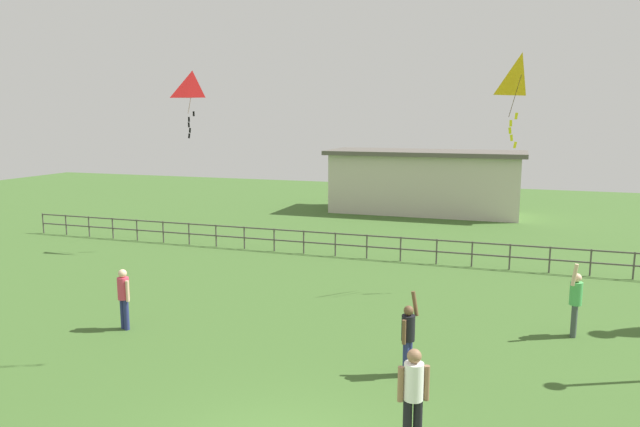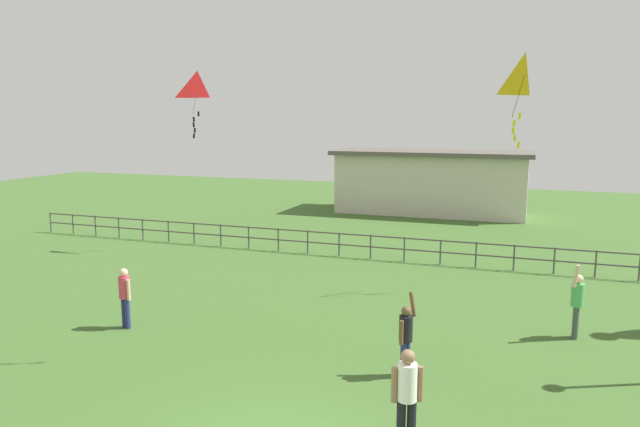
{
  "view_description": "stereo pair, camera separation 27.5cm",
  "coord_description": "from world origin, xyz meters",
  "views": [
    {
      "loc": [
        3.24,
        -7.62,
        5.41
      ],
      "look_at": [
        -1.47,
        6.2,
        3.02
      ],
      "focal_mm": 32.87,
      "sensor_mm": 36.0,
      "label": 1
    },
    {
      "loc": [
        3.5,
        -7.53,
        5.41
      ],
      "look_at": [
        -1.47,
        6.2,
        3.02
      ],
      "focal_mm": 32.87,
      "sensor_mm": 36.0,
      "label": 2
    }
  ],
  "objects": [
    {
      "name": "person_1",
      "position": [
        1.21,
        4.09,
        0.91
      ],
      "size": [
        0.34,
        0.46,
        1.81
      ],
      "color": "navy",
      "rests_on": "ground_plane"
    },
    {
      "name": "pavilion_building",
      "position": [
        -1.85,
        26.0,
        1.81
      ],
      "size": [
        11.04,
        4.41,
        3.58
      ],
      "color": "beige",
      "rests_on": "ground_plane"
    },
    {
      "name": "person_4",
      "position": [
        4.74,
        7.67,
        0.96
      ],
      "size": [
        0.31,
        0.49,
        1.91
      ],
      "color": "#3F4C47",
      "rests_on": "ground_plane"
    },
    {
      "name": "kite_2",
      "position": [
        3.16,
        11.24,
        6.6
      ],
      "size": [
        0.98,
        1.0,
        2.82
      ],
      "color": "yellow"
    },
    {
      "name": "waterfront_railing",
      "position": [
        -0.29,
        14.0,
        0.62
      ],
      "size": [
        36.05,
        0.06,
        0.95
      ],
      "color": "#4C4742",
      "rests_on": "ground_plane"
    },
    {
      "name": "kite_0",
      "position": [
        -9.39,
        13.52,
        6.6
      ],
      "size": [
        1.14,
        0.94,
        2.64
      ],
      "color": "red"
    },
    {
      "name": "person_5",
      "position": [
        -6.22,
        4.48,
        0.92
      ],
      "size": [
        0.45,
        0.29,
        1.59
      ],
      "color": "navy",
      "rests_on": "ground_plane"
    },
    {
      "name": "person_6",
      "position": [
        1.8,
        1.31,
        1.0
      ],
      "size": [
        0.49,
        0.32,
        1.74
      ],
      "color": "black",
      "rests_on": "ground_plane"
    }
  ]
}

